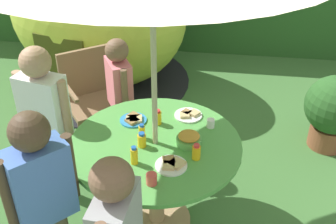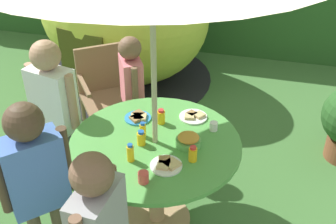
% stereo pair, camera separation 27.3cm
% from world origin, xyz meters
% --- Properties ---
extents(ground_plane, '(10.00, 10.00, 0.02)m').
position_xyz_m(ground_plane, '(0.00, 0.00, -0.01)').
color(ground_plane, '#3D6B33').
extents(garden_table, '(1.18, 1.18, 0.76)m').
position_xyz_m(garden_table, '(0.00, 0.00, 0.58)').
color(garden_table, tan).
rests_on(garden_table, ground_plane).
extents(wooden_chair, '(0.69, 0.68, 0.90)m').
position_xyz_m(wooden_chair, '(-0.77, 1.03, 0.51)').
color(wooden_chair, brown).
rests_on(wooden_chair, ground_plane).
extents(dome_tent, '(2.60, 2.60, 1.73)m').
position_xyz_m(dome_tent, '(-1.03, 2.18, 0.85)').
color(dome_tent, '#B2C63F').
rests_on(dome_tent, ground_plane).
extents(potted_plant, '(0.55, 0.55, 0.73)m').
position_xyz_m(potted_plant, '(1.47, 1.19, 0.41)').
color(potted_plant, brown).
rests_on(potted_plant, ground_plane).
extents(child_in_pink_shirt, '(0.29, 0.35, 1.15)m').
position_xyz_m(child_in_pink_shirt, '(-0.45, 0.80, 0.74)').
color(child_in_pink_shirt, navy).
rests_on(child_in_pink_shirt, ground_plane).
extents(child_in_white_shirt, '(0.44, 0.26, 1.32)m').
position_xyz_m(child_in_white_shirt, '(-0.87, 0.21, 0.84)').
color(child_in_white_shirt, '#3F3F47').
rests_on(child_in_white_shirt, ground_plane).
extents(child_in_blue_shirt, '(0.37, 0.38, 1.32)m').
position_xyz_m(child_in_blue_shirt, '(-0.57, -0.58, 0.84)').
color(child_in_blue_shirt, brown).
rests_on(child_in_blue_shirt, ground_plane).
extents(snack_bowl, '(0.17, 0.17, 0.08)m').
position_xyz_m(snack_bowl, '(0.23, 0.02, 0.80)').
color(snack_bowl, '#66B259').
rests_on(snack_bowl, garden_table).
extents(plate_back_edge, '(0.21, 0.21, 0.03)m').
position_xyz_m(plate_back_edge, '(0.19, 0.36, 0.77)').
color(plate_back_edge, white).
rests_on(plate_back_edge, garden_table).
extents(plate_center_back, '(0.20, 0.20, 0.03)m').
position_xyz_m(plate_center_back, '(-0.20, 0.24, 0.77)').
color(plate_center_back, '#338CD8').
rests_on(plate_center_back, garden_table).
extents(plate_mid_left, '(0.21, 0.21, 0.03)m').
position_xyz_m(plate_mid_left, '(0.14, -0.23, 0.77)').
color(plate_mid_left, white).
rests_on(plate_mid_left, garden_table).
extents(juice_bottle_near_left, '(0.06, 0.06, 0.11)m').
position_xyz_m(juice_bottle_near_left, '(-0.08, -0.05, 0.81)').
color(juice_bottle_near_left, yellow).
rests_on(juice_bottle_near_left, garden_table).
extents(juice_bottle_near_right, '(0.05, 0.05, 0.13)m').
position_xyz_m(juice_bottle_near_right, '(-0.10, -0.23, 0.82)').
color(juice_bottle_near_right, yellow).
rests_on(juice_bottle_near_right, garden_table).
extents(juice_bottle_far_left, '(0.06, 0.06, 0.11)m').
position_xyz_m(juice_bottle_far_left, '(0.29, -0.13, 0.81)').
color(juice_bottle_far_left, yellow).
rests_on(juice_bottle_far_left, garden_table).
extents(juice_bottle_far_right, '(0.06, 0.06, 0.11)m').
position_xyz_m(juice_bottle_far_right, '(-0.02, 0.23, 0.81)').
color(juice_bottle_far_right, yellow).
rests_on(juice_bottle_far_right, garden_table).
extents(juice_bottle_center_front, '(0.04, 0.04, 0.11)m').
position_xyz_m(juice_bottle_center_front, '(-0.10, 0.04, 0.81)').
color(juice_bottle_center_front, yellow).
rests_on(juice_bottle_center_front, garden_table).
extents(cup_near, '(0.06, 0.06, 0.06)m').
position_xyz_m(cup_near, '(0.36, 0.24, 0.79)').
color(cup_near, white).
rests_on(cup_near, garden_table).
extents(cup_far, '(0.07, 0.07, 0.07)m').
position_xyz_m(cup_far, '(0.04, -0.41, 0.79)').
color(cup_far, '#E04C47').
rests_on(cup_far, garden_table).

